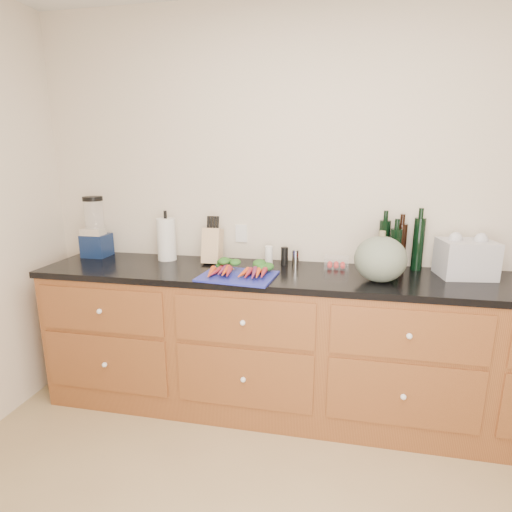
% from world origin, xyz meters
% --- Properties ---
extents(wall_back, '(4.10, 0.05, 2.60)m').
position_xyz_m(wall_back, '(0.00, 1.62, 1.30)').
color(wall_back, beige).
rests_on(wall_back, ground).
extents(cabinets, '(3.60, 0.64, 0.90)m').
position_xyz_m(cabinets, '(0.00, 1.30, 0.45)').
color(cabinets, brown).
rests_on(cabinets, ground).
extents(countertop, '(3.64, 0.62, 0.04)m').
position_xyz_m(countertop, '(0.00, 1.30, 0.92)').
color(countertop, black).
rests_on(countertop, cabinets).
extents(cutting_board, '(0.47, 0.37, 0.01)m').
position_xyz_m(cutting_board, '(-0.52, 1.14, 0.95)').
color(cutting_board, navy).
rests_on(cutting_board, countertop).
extents(carrots, '(0.38, 0.28, 0.05)m').
position_xyz_m(carrots, '(-0.52, 1.18, 0.97)').
color(carrots, '#DE471A').
rests_on(carrots, cutting_board).
extents(squash, '(0.29, 0.29, 0.26)m').
position_xyz_m(squash, '(0.30, 1.22, 1.07)').
color(squash, '#526050').
rests_on(squash, countertop).
extents(blender_appliance, '(0.17, 0.17, 0.43)m').
position_xyz_m(blender_appliance, '(-1.64, 1.46, 1.13)').
color(blender_appliance, '#0F1F47').
rests_on(blender_appliance, countertop).
extents(paper_towel, '(0.13, 0.13, 0.29)m').
position_xyz_m(paper_towel, '(-1.10, 1.46, 1.08)').
color(paper_towel, white).
rests_on(paper_towel, countertop).
extents(knife_block, '(0.12, 0.12, 0.23)m').
position_xyz_m(knife_block, '(-0.76, 1.44, 1.06)').
color(knife_block, tan).
rests_on(knife_block, countertop).
extents(grinder_salt, '(0.05, 0.05, 0.12)m').
position_xyz_m(grinder_salt, '(-0.39, 1.48, 1.00)').
color(grinder_salt, white).
rests_on(grinder_salt, countertop).
extents(grinder_pepper, '(0.05, 0.05, 0.12)m').
position_xyz_m(grinder_pepper, '(-0.28, 1.48, 1.00)').
color(grinder_pepper, black).
rests_on(grinder_pepper, countertop).
extents(canister_chrome, '(0.05, 0.05, 0.10)m').
position_xyz_m(canister_chrome, '(-0.21, 1.48, 0.99)').
color(canister_chrome, silver).
rests_on(canister_chrome, countertop).
extents(tomato_box, '(0.15, 0.12, 0.07)m').
position_xyz_m(tomato_box, '(0.06, 1.47, 0.98)').
color(tomato_box, white).
rests_on(tomato_box, countertop).
extents(bottles, '(0.28, 0.14, 0.33)m').
position_xyz_m(bottles, '(0.45, 1.51, 1.09)').
color(bottles, black).
rests_on(bottles, countertop).
extents(grocery_bag, '(0.33, 0.27, 0.22)m').
position_xyz_m(grocery_bag, '(0.81, 1.42, 1.05)').
color(grocery_bag, silver).
rests_on(grocery_bag, countertop).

